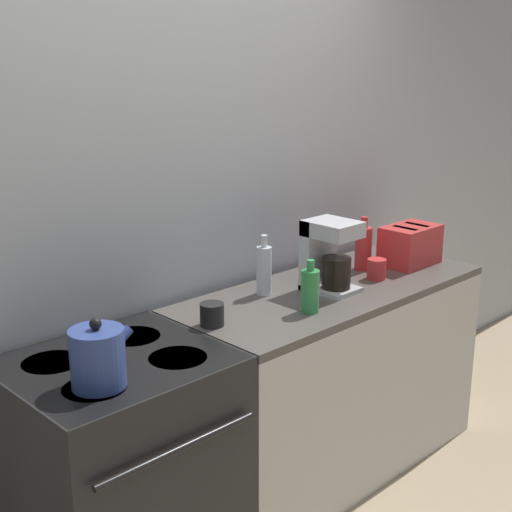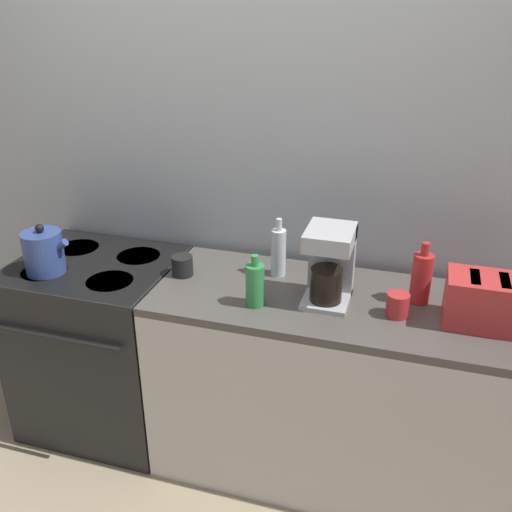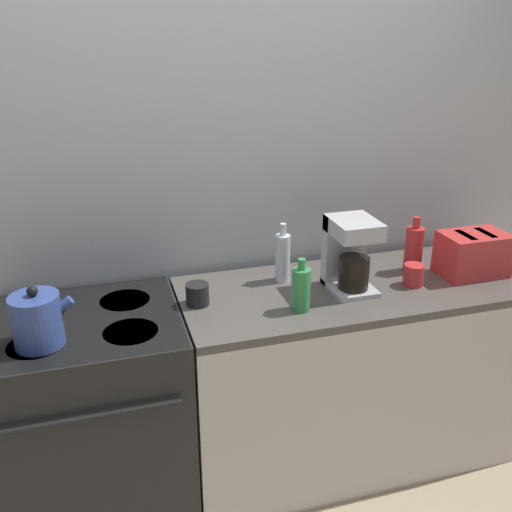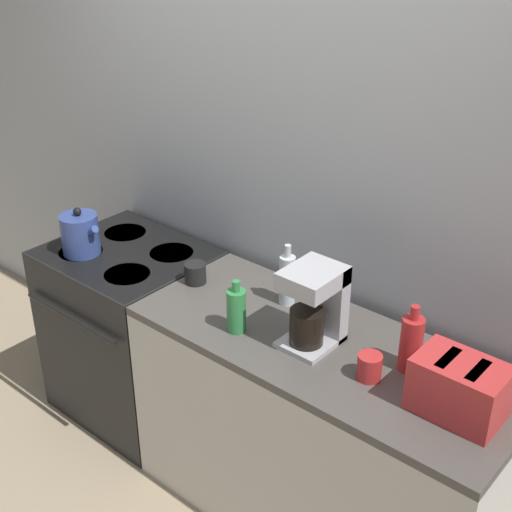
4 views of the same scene
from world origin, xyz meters
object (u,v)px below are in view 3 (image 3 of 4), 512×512
(stove, at_px, (96,413))
(cup_red, at_px, (413,275))
(bottle_red, at_px, (414,249))
(bottle_clear, at_px, (283,257))
(coffee_maker, at_px, (350,252))
(cup_black, at_px, (197,294))
(toaster, at_px, (473,254))
(kettle, at_px, (37,320))
(bottle_green, at_px, (301,289))

(stove, relative_size, cup_red, 9.35)
(bottle_red, bearing_deg, bottle_clear, 173.52)
(bottle_red, bearing_deg, coffee_maker, -167.69)
(coffee_maker, bearing_deg, bottle_red, 12.31)
(cup_red, xyz_separation_m, cup_black, (-0.95, 0.09, -0.00))
(toaster, bearing_deg, bottle_clear, 168.17)
(bottle_red, height_order, bottle_clear, bottle_clear)
(kettle, xyz_separation_m, bottle_red, (1.64, 0.21, 0.01))
(cup_red, height_order, cup_black, cup_red)
(stove, height_order, cup_black, cup_black)
(stove, distance_m, coffee_maker, 1.28)
(toaster, bearing_deg, bottle_red, 155.48)
(kettle, distance_m, bottle_red, 1.65)
(toaster, xyz_separation_m, coffee_maker, (-0.61, 0.03, 0.07))
(toaster, relative_size, cup_red, 3.06)
(toaster, xyz_separation_m, cup_black, (-1.27, 0.05, -0.05))
(toaster, distance_m, coffee_maker, 0.61)
(bottle_red, height_order, bottle_green, bottle_red)
(bottle_red, distance_m, bottle_green, 0.68)
(coffee_maker, height_order, bottle_green, coffee_maker)
(bottle_clear, bearing_deg, stove, -171.01)
(coffee_maker, xyz_separation_m, bottle_clear, (-0.25, 0.15, -0.06))
(toaster, distance_m, bottle_red, 0.27)
(bottle_green, bearing_deg, coffee_maker, 27.13)
(kettle, distance_m, bottle_green, 1.00)
(cup_red, bearing_deg, bottle_green, -172.04)
(stove, xyz_separation_m, cup_red, (1.41, -0.07, 0.49))
(toaster, bearing_deg, coffee_maker, 177.16)
(bottle_green, relative_size, cup_black, 2.33)
(bottle_red, xyz_separation_m, bottle_green, (-0.64, -0.22, -0.02))
(kettle, height_order, cup_red, kettle)
(bottle_clear, bearing_deg, cup_red, -21.45)
(bottle_green, height_order, bottle_clear, bottle_clear)
(kettle, bearing_deg, stove, 42.99)
(coffee_maker, height_order, cup_red, coffee_maker)
(bottle_red, relative_size, cup_red, 2.73)
(bottle_green, distance_m, cup_red, 0.57)
(kettle, relative_size, coffee_maker, 0.73)
(toaster, relative_size, bottle_green, 1.33)
(cup_black, bearing_deg, toaster, -2.43)
(bottle_green, height_order, cup_black, bottle_green)
(bottle_red, height_order, cup_red, bottle_red)
(coffee_maker, relative_size, bottle_clear, 1.19)
(kettle, bearing_deg, cup_red, 2.39)
(toaster, height_order, cup_black, toaster)
(toaster, xyz_separation_m, bottle_clear, (-0.86, 0.18, 0.01))
(stove, height_order, bottle_red, bottle_red)
(toaster, relative_size, coffee_maker, 0.93)
(bottle_clear, relative_size, cup_red, 2.78)
(cup_red, bearing_deg, kettle, -177.61)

